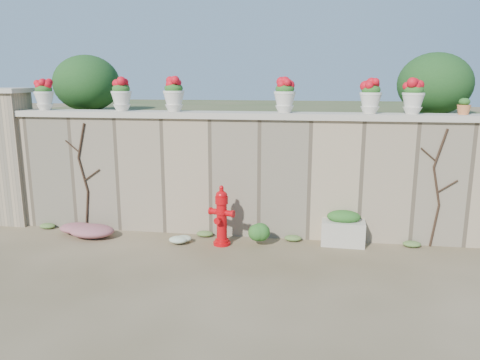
% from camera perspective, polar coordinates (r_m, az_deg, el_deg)
% --- Properties ---
extents(ground, '(80.00, 80.00, 0.00)m').
position_cam_1_polar(ground, '(6.62, -2.92, -11.37)').
color(ground, brown).
rests_on(ground, ground).
extents(stone_wall, '(8.00, 0.40, 2.00)m').
position_cam_1_polar(stone_wall, '(8.00, -0.45, 0.39)').
color(stone_wall, '#9A8567').
rests_on(stone_wall, ground).
extents(wall_cap, '(8.10, 0.52, 0.10)m').
position_cam_1_polar(wall_cap, '(7.85, -0.46, 7.91)').
color(wall_cap, '#BAAF9D').
rests_on(wall_cap, stone_wall).
extents(gate_pillar, '(0.72, 0.72, 2.48)m').
position_cam_1_polar(gate_pillar, '(9.52, -25.98, 2.64)').
color(gate_pillar, '#9A8567').
rests_on(gate_pillar, ground).
extents(raised_fill, '(9.00, 6.00, 2.00)m').
position_cam_1_polar(raised_fill, '(11.13, 2.13, 3.80)').
color(raised_fill, '#384C23').
rests_on(raised_fill, ground).
extents(back_shrub_left, '(1.30, 1.30, 1.10)m').
position_cam_1_polar(back_shrub_left, '(9.97, -18.17, 11.14)').
color(back_shrub_left, '#143814').
rests_on(back_shrub_left, raised_fill).
extents(back_shrub_right, '(1.30, 1.30, 1.10)m').
position_cam_1_polar(back_shrub_right, '(9.19, 22.65, 10.76)').
color(back_shrub_right, '#143814').
rests_on(back_shrub_right, raised_fill).
extents(vine_left, '(0.60, 0.04, 1.91)m').
position_cam_1_polar(vine_left, '(8.63, -18.51, 0.56)').
color(vine_left, black).
rests_on(vine_left, ground).
extents(vine_right, '(0.60, 0.04, 1.91)m').
position_cam_1_polar(vine_right, '(7.95, 22.91, -0.75)').
color(vine_right, black).
rests_on(vine_right, ground).
extents(fire_hydrant, '(0.43, 0.30, 0.98)m').
position_cam_1_polar(fire_hydrant, '(7.54, -2.25, -4.35)').
color(fire_hydrant, '#BD070C').
rests_on(fire_hydrant, ground).
extents(planter_box, '(0.70, 0.43, 0.57)m').
position_cam_1_polar(planter_box, '(7.80, 12.46, -5.82)').
color(planter_box, '#BAAF9D').
rests_on(planter_box, ground).
extents(green_shrub, '(0.54, 0.49, 0.51)m').
position_cam_1_polar(green_shrub, '(7.59, 2.32, -6.11)').
color(green_shrub, '#1E5119').
rests_on(green_shrub, ground).
extents(magenta_clump, '(1.01, 0.67, 0.27)m').
position_cam_1_polar(magenta_clump, '(8.46, -18.44, -5.65)').
color(magenta_clump, '#CD2973').
rests_on(magenta_clump, ground).
extents(white_flowers, '(0.46, 0.37, 0.17)m').
position_cam_1_polar(white_flowers, '(7.80, -7.55, -7.04)').
color(white_flowers, white).
rests_on(white_flowers, ground).
extents(urn_pot_0, '(0.33, 0.33, 0.52)m').
position_cam_1_polar(urn_pot_0, '(9.02, -22.78, 9.52)').
color(urn_pot_0, beige).
rests_on(urn_pot_0, wall_cap).
extents(urn_pot_1, '(0.35, 0.35, 0.54)m').
position_cam_1_polar(urn_pot_1, '(8.38, -14.26, 10.00)').
color(urn_pot_1, beige).
rests_on(urn_pot_1, wall_cap).
extents(urn_pot_2, '(0.36, 0.36, 0.56)m').
position_cam_1_polar(urn_pot_2, '(8.07, -8.07, 10.24)').
color(urn_pot_2, beige).
rests_on(urn_pot_2, wall_cap).
extents(urn_pot_3, '(0.35, 0.35, 0.56)m').
position_cam_1_polar(urn_pot_3, '(7.75, 5.47, 10.20)').
color(urn_pot_3, beige).
rests_on(urn_pot_3, wall_cap).
extents(urn_pot_4, '(0.34, 0.34, 0.54)m').
position_cam_1_polar(urn_pot_4, '(7.79, 15.63, 9.76)').
color(urn_pot_4, beige).
rests_on(urn_pot_4, wall_cap).
extents(urn_pot_5, '(0.34, 0.34, 0.54)m').
position_cam_1_polar(urn_pot_5, '(7.90, 20.37, 9.46)').
color(urn_pot_5, beige).
rests_on(urn_pot_5, wall_cap).
extents(terracotta_pot, '(0.21, 0.21, 0.25)m').
position_cam_1_polar(terracotta_pot, '(8.09, 25.63, 8.00)').
color(terracotta_pot, '#C8713D').
rests_on(terracotta_pot, wall_cap).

